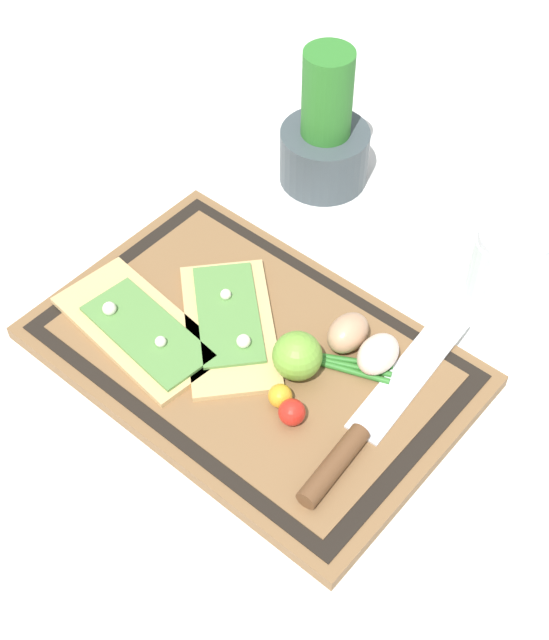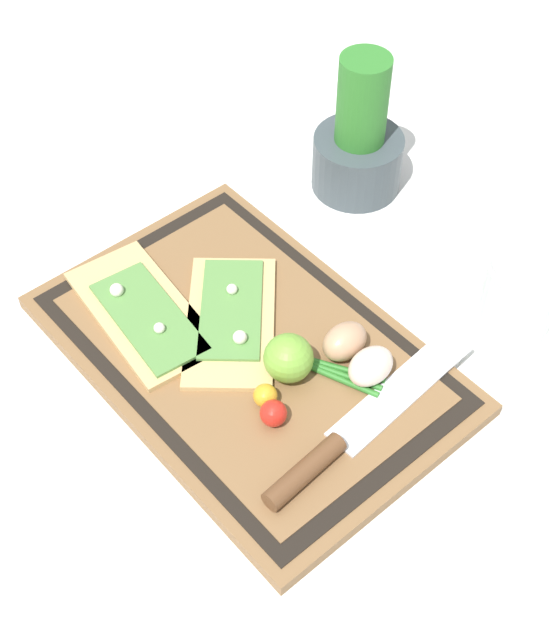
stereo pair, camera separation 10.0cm
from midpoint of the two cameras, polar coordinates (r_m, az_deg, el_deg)
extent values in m
plane|color=silver|center=(1.01, -4.28, -2.81)|extent=(6.00, 6.00, 0.00)
cube|color=brown|center=(1.00, -4.30, -2.52)|extent=(0.47, 0.31, 0.02)
cube|color=black|center=(1.00, -4.33, -2.19)|extent=(0.44, 0.29, 0.00)
cube|color=brown|center=(0.99, -4.34, -2.14)|extent=(0.41, 0.26, 0.00)
cube|color=tan|center=(1.03, -11.44, -0.64)|extent=(0.22, 0.12, 0.01)
cube|color=#568942|center=(1.01, -10.98, -0.93)|extent=(0.17, 0.09, 0.00)
sphere|color=silver|center=(1.04, -13.25, 0.56)|extent=(0.02, 0.02, 0.02)
sphere|color=silver|center=(0.99, -10.16, -1.54)|extent=(0.01, 0.01, 0.01)
cube|color=tan|center=(1.01, -5.71, -0.57)|extent=(0.21, 0.20, 0.01)
cube|color=#568942|center=(1.02, -5.79, 0.25)|extent=(0.16, 0.15, 0.00)
sphere|color=silver|center=(0.98, -4.90, -1.54)|extent=(0.02, 0.02, 0.02)
sphere|color=silver|center=(1.03, -5.91, 1.48)|extent=(0.01, 0.01, 0.01)
cube|color=silver|center=(0.97, 5.82, -3.57)|extent=(0.05, 0.21, 0.00)
cylinder|color=brown|center=(0.89, 0.59, -9.50)|extent=(0.03, 0.10, 0.02)
ellipsoid|color=tan|center=(0.98, 1.83, -1.00)|extent=(0.04, 0.06, 0.04)
ellipsoid|color=beige|center=(0.96, 3.72, -2.37)|extent=(0.04, 0.06, 0.04)
sphere|color=#70A838|center=(0.95, -1.53, -2.49)|extent=(0.05, 0.05, 0.05)
sphere|color=red|center=(0.92, -1.98, -6.11)|extent=(0.03, 0.03, 0.03)
sphere|color=gold|center=(0.94, -2.69, -5.07)|extent=(0.03, 0.03, 0.03)
cylinder|color=#2D7528|center=(0.99, -3.41, -1.96)|extent=(0.27, 0.11, 0.01)
cylinder|color=#2D7528|center=(0.99, -3.41, -1.96)|extent=(0.26, 0.13, 0.01)
cylinder|color=#2D7528|center=(0.99, -3.41, -1.96)|extent=(0.25, 0.15, 0.01)
cylinder|color=#3D474C|center=(1.20, 0.79, 10.37)|extent=(0.12, 0.12, 0.08)
cylinder|color=#2D7528|center=(1.15, 0.83, 13.39)|extent=(0.07, 0.07, 0.16)
cylinder|color=silver|center=(1.06, 12.01, 3.04)|extent=(0.09, 0.09, 0.09)
cylinder|color=#B73323|center=(1.08, 11.78, 2.02)|extent=(0.08, 0.08, 0.03)
cylinder|color=silver|center=(1.02, 12.47, 5.00)|extent=(0.08, 0.08, 0.01)
camera|label=1|loc=(0.05, -92.87, -3.35)|focal=50.00mm
camera|label=2|loc=(0.05, 87.13, 3.35)|focal=50.00mm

